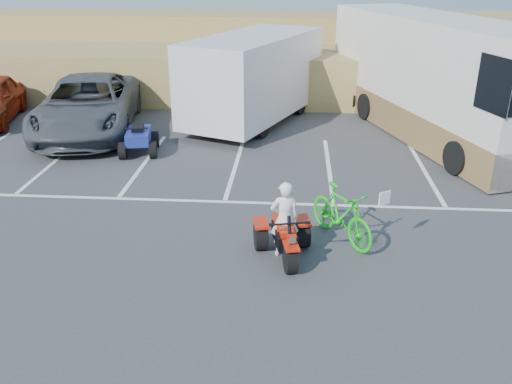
# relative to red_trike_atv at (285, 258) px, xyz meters

# --- Properties ---
(ground) EXTENTS (100.00, 100.00, 0.00)m
(ground) POSITION_rel_red_trike_atv_xyz_m (-1.57, 0.21, 0.00)
(ground) COLOR #3B3B3E
(ground) RESTS_ON ground
(parking_stripes) EXTENTS (28.00, 5.16, 0.01)m
(parking_stripes) POSITION_rel_red_trike_atv_xyz_m (-0.70, 4.27, 0.00)
(parking_stripes) COLOR white
(parking_stripes) RESTS_ON ground
(grass_embankment) EXTENTS (40.00, 8.50, 3.10)m
(grass_embankment) POSITION_rel_red_trike_atv_xyz_m (-1.57, 15.69, 1.42)
(grass_embankment) COLOR olive
(grass_embankment) RESTS_ON ground
(red_trike_atv) EXTENTS (1.45, 1.75, 1.00)m
(red_trike_atv) POSITION_rel_red_trike_atv_xyz_m (0.00, 0.00, 0.00)
(red_trike_atv) COLOR red
(red_trike_atv) RESTS_ON ground
(rider) EXTENTS (0.65, 0.49, 1.59)m
(rider) POSITION_rel_red_trike_atv_xyz_m (-0.03, 0.15, 0.80)
(rider) COLOR white
(rider) RESTS_ON ground
(green_dirt_bike) EXTENTS (1.59, 1.99, 1.21)m
(green_dirt_bike) POSITION_rel_red_trike_atv_xyz_m (1.15, 0.85, 0.60)
(green_dirt_bike) COLOR #14BF19
(green_dirt_bike) RESTS_ON ground
(grey_pickup) EXTENTS (4.25, 7.12, 1.85)m
(grey_pickup) POSITION_rel_red_trike_atv_xyz_m (-6.97, 8.15, 0.93)
(grey_pickup) COLOR #46484D
(grey_pickup) RESTS_ON ground
(cargo_trailer) EXTENTS (4.96, 7.12, 3.09)m
(cargo_trailer) POSITION_rel_red_trike_atv_xyz_m (-1.39, 9.85, 1.67)
(cargo_trailer) COLOR silver
(cargo_trailer) RESTS_ON ground
(rv_motorhome) EXTENTS (5.95, 10.82, 3.79)m
(rv_motorhome) POSITION_rel_red_trike_atv_xyz_m (4.64, 8.86, 1.64)
(rv_motorhome) COLOR silver
(rv_motorhome) RESTS_ON ground
(quad_atv_blue) EXTENTS (1.37, 1.67, 0.98)m
(quad_atv_blue) POSITION_rel_red_trike_atv_xyz_m (-4.65, 6.05, 0.00)
(quad_atv_blue) COLOR navy
(quad_atv_blue) RESTS_ON ground
(quad_atv_green) EXTENTS (1.50, 1.86, 1.11)m
(quad_atv_green) POSITION_rel_red_trike_atv_xyz_m (-1.90, 8.18, 0.00)
(quad_atv_green) COLOR #135420
(quad_atv_green) RESTS_ON ground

